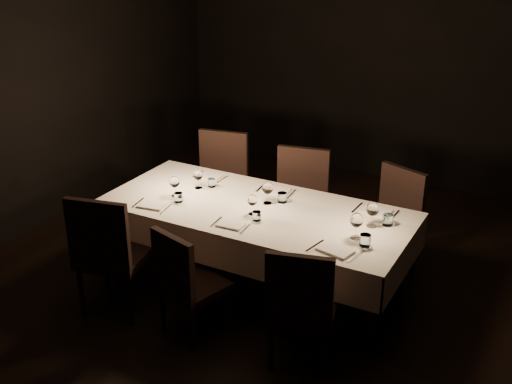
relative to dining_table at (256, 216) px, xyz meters
The scene contains 14 objects.
room 0.81m from the dining_table, ahead, with size 5.01×6.01×3.01m.
dining_table is the anchor object (origin of this frame).
chair_near_left 1.20m from the dining_table, 134.15° to the right, with size 0.60×0.60×1.04m.
place_setting_near_left 0.75m from the dining_table, 162.88° to the right, with size 0.34×0.40×0.18m.
chair_near_center 0.87m from the dining_table, 99.44° to the right, with size 0.52×0.52×0.89m.
place_setting_near_center 0.26m from the dining_table, 80.42° to the right, with size 0.31×0.39×0.17m.
chair_near_right 1.08m from the dining_table, 44.80° to the right, with size 0.55×0.55×0.95m.
place_setting_near_right 0.94m from the dining_table, 13.53° to the right, with size 0.38×0.42×0.20m.
chair_far_left 1.14m from the dining_table, 136.70° to the left, with size 0.58×0.58×1.02m.
place_setting_far_left 0.68m from the dining_table, 160.93° to the left, with size 0.30×0.39×0.17m.
chair_far_center 0.77m from the dining_table, 86.82° to the left, with size 0.56×0.56×1.01m.
place_setting_far_center 0.27m from the dining_table, 77.45° to the left, with size 0.35×0.41×0.19m.
chair_far_right 1.25m from the dining_table, 43.65° to the left, with size 0.59×0.59×0.95m.
place_setting_far_right 0.98m from the dining_table, 12.99° to the left, with size 0.36×0.42×0.20m.
Camera 1 is at (2.24, -4.15, 2.94)m, focal length 45.00 mm.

